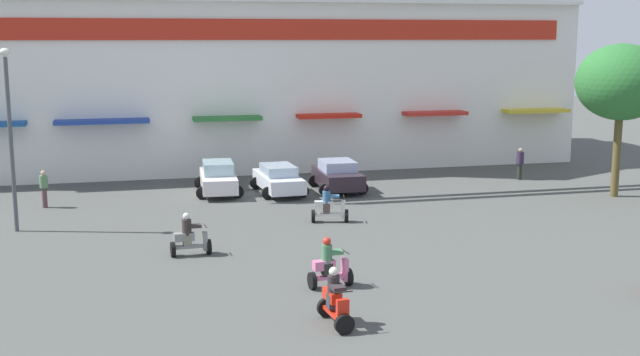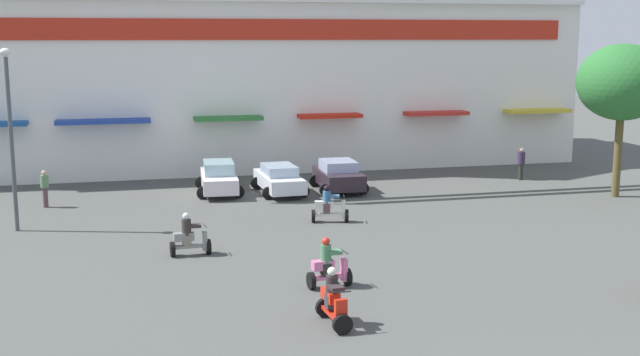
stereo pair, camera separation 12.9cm
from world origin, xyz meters
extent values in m
plane|color=#494B48|center=(0.00, 13.00, 0.00)|extent=(128.00, 128.00, 0.00)
cube|color=white|center=(0.00, 35.93, 4.60)|extent=(35.82, 11.87, 9.19)
cube|color=red|center=(0.00, 29.94, 7.78)|extent=(32.95, 0.12, 1.09)
cube|color=white|center=(0.00, 29.90, 9.31)|extent=(35.82, 0.70, 0.24)
cube|color=#213C95|center=(-9.04, 29.45, 3.18)|extent=(4.67, 1.10, 0.20)
cube|color=#2B6E30|center=(-2.70, 29.45, 3.18)|extent=(3.57, 1.10, 0.20)
cube|color=red|center=(2.79, 29.45, 3.18)|extent=(3.43, 1.10, 0.20)
cube|color=red|center=(8.93, 29.45, 3.18)|extent=(3.57, 1.10, 0.20)
cube|color=gold|center=(15.16, 29.45, 3.18)|extent=(3.84, 1.10, 0.20)
cylinder|color=brown|center=(14.27, 20.24, 1.96)|extent=(0.36, 0.36, 3.92)
ellipsoid|color=#2A692E|center=(14.27, 20.24, 5.35)|extent=(4.10, 4.21, 3.51)
cube|color=silver|center=(-3.72, 25.46, 0.62)|extent=(1.86, 4.36, 0.70)
cube|color=#92B5BE|center=(-3.72, 25.46, 1.25)|extent=(1.51, 2.22, 0.57)
cylinder|color=black|center=(-4.45, 26.83, 0.30)|extent=(0.61, 0.20, 0.60)
cylinder|color=black|center=(-2.84, 26.74, 0.30)|extent=(0.61, 0.20, 0.60)
cylinder|color=black|center=(-4.60, 24.19, 0.30)|extent=(0.61, 0.20, 0.60)
cylinder|color=black|center=(-3.00, 24.09, 0.30)|extent=(0.61, 0.20, 0.60)
cube|color=silver|center=(-0.92, 24.76, 0.59)|extent=(1.84, 4.34, 0.64)
cube|color=#9CB1C4|center=(-0.92, 24.76, 1.14)|extent=(1.51, 2.20, 0.47)
cylinder|color=black|center=(-1.80, 26.05, 0.30)|extent=(0.61, 0.19, 0.60)
cylinder|color=black|center=(-0.15, 26.12, 0.30)|extent=(0.61, 0.19, 0.60)
cylinder|color=black|center=(-1.68, 23.40, 0.30)|extent=(0.61, 0.19, 0.60)
cylinder|color=black|center=(-0.03, 23.48, 0.30)|extent=(0.61, 0.19, 0.60)
cube|color=#2B2029|center=(2.00, 24.72, 0.64)|extent=(1.88, 3.92, 0.73)
cube|color=#A2AFD2|center=(2.00, 24.72, 1.25)|extent=(1.59, 1.97, 0.49)
cylinder|color=black|center=(1.12, 25.94, 0.30)|extent=(0.60, 0.18, 0.60)
cylinder|color=black|center=(2.92, 25.90, 0.30)|extent=(0.60, 0.18, 0.60)
cylinder|color=black|center=(1.07, 23.54, 0.30)|extent=(0.60, 0.18, 0.60)
cylinder|color=black|center=(2.87, 23.50, 0.30)|extent=(0.60, 0.18, 0.60)
cylinder|color=black|center=(-5.32, 14.82, 0.26)|extent=(0.18, 0.53, 0.52)
cylinder|color=black|center=(-6.55, 14.74, 0.26)|extent=(0.18, 0.53, 0.52)
cube|color=gray|center=(-5.94, 14.78, 0.32)|extent=(1.09, 0.35, 0.10)
cube|color=gray|center=(-6.16, 14.77, 0.67)|extent=(0.70, 0.34, 0.28)
cube|color=gray|center=(-5.45, 14.81, 0.47)|extent=(0.16, 0.33, 0.66)
cylinder|color=black|center=(-5.42, 14.81, 1.01)|extent=(0.07, 0.52, 0.04)
cube|color=gray|center=(-6.06, 14.77, 0.55)|extent=(0.30, 0.34, 0.36)
cylinder|color=#302A27|center=(-6.06, 14.77, 1.00)|extent=(0.34, 0.34, 0.55)
sphere|color=silver|center=(-6.06, 14.77, 1.38)|extent=(0.25, 0.25, 0.25)
cube|color=#302A27|center=(-5.79, 14.79, 1.03)|extent=(0.46, 0.37, 0.10)
cylinder|color=black|center=(-2.80, 6.45, 0.26)|extent=(0.53, 0.19, 0.52)
cylinder|color=black|center=(-2.92, 7.78, 0.26)|extent=(0.53, 0.19, 0.52)
cube|color=red|center=(-2.86, 7.11, 0.32)|extent=(0.39, 1.20, 0.10)
cube|color=red|center=(-2.88, 7.35, 0.74)|extent=(0.37, 0.78, 0.28)
cube|color=red|center=(-2.81, 6.58, 0.52)|extent=(0.33, 0.17, 0.72)
cylinder|color=black|center=(-2.81, 6.55, 1.08)|extent=(0.52, 0.08, 0.04)
cube|color=#2B333C|center=(-2.88, 7.25, 0.62)|extent=(0.34, 0.31, 0.36)
cylinder|color=#2E2528|center=(-2.88, 7.25, 1.05)|extent=(0.35, 0.35, 0.51)
sphere|color=silver|center=(-2.88, 7.25, 1.42)|extent=(0.25, 0.25, 0.25)
cube|color=#2E2528|center=(-2.85, 6.95, 1.08)|extent=(0.38, 0.47, 0.10)
cylinder|color=black|center=(0.60, 18.24, 0.26)|extent=(0.25, 0.54, 0.52)
cylinder|color=black|center=(-0.71, 18.54, 0.26)|extent=(0.25, 0.54, 0.52)
cube|color=silver|center=(-0.05, 18.39, 0.32)|extent=(1.22, 0.53, 0.10)
cube|color=silver|center=(-0.29, 18.44, 0.73)|extent=(0.80, 0.46, 0.28)
cube|color=silver|center=(0.47, 18.27, 0.52)|extent=(0.21, 0.34, 0.72)
cylinder|color=black|center=(0.50, 18.27, 1.07)|extent=(0.15, 0.52, 0.04)
cube|color=#513D3A|center=(-0.18, 18.42, 0.61)|extent=(0.34, 0.37, 0.36)
cylinder|color=#356188|center=(-0.18, 18.42, 1.04)|extent=(0.38, 0.38, 0.49)
sphere|color=black|center=(-0.18, 18.42, 1.40)|extent=(0.25, 0.25, 0.25)
cube|color=#356188|center=(0.11, 18.35, 1.07)|extent=(0.50, 0.43, 0.10)
cylinder|color=black|center=(-1.60, 10.29, 0.26)|extent=(0.20, 0.53, 0.52)
cylinder|color=black|center=(-2.75, 10.16, 0.26)|extent=(0.20, 0.53, 0.52)
cube|color=pink|center=(-2.17, 10.23, 0.32)|extent=(1.05, 0.39, 0.10)
cube|color=pink|center=(-2.38, 10.21, 0.71)|extent=(0.68, 0.37, 0.28)
cube|color=pink|center=(-1.71, 10.28, 0.50)|extent=(0.18, 0.33, 0.69)
cylinder|color=black|center=(-1.69, 10.28, 1.05)|extent=(0.09, 0.52, 0.04)
cube|color=#262B23|center=(-2.29, 10.22, 0.59)|extent=(0.31, 0.35, 0.36)
cylinder|color=#447C53|center=(-2.29, 10.22, 1.04)|extent=(0.35, 0.35, 0.55)
sphere|color=red|center=(-2.29, 10.22, 1.43)|extent=(0.25, 0.25, 0.25)
cube|color=#447C53|center=(-2.03, 10.24, 1.07)|extent=(0.48, 0.39, 0.10)
cylinder|color=brown|center=(-11.51, 24.10, 0.44)|extent=(0.23, 0.23, 0.89)
cylinder|color=#547C54|center=(-11.51, 24.10, 1.16)|extent=(0.36, 0.36, 0.55)
sphere|color=tan|center=(-11.51, 24.10, 1.54)|extent=(0.22, 0.22, 0.22)
cylinder|color=#272924|center=(12.07, 25.32, 0.42)|extent=(0.29, 0.29, 0.83)
cylinder|color=#32263F|center=(12.07, 25.32, 1.15)|extent=(0.46, 0.46, 0.64)
sphere|color=#DAA584|center=(12.07, 25.32, 1.57)|extent=(0.20, 0.20, 0.20)
cylinder|color=#474C51|center=(-12.18, 19.87, 3.34)|extent=(0.16, 0.16, 6.67)
ellipsoid|color=silver|center=(-12.18, 19.87, 6.85)|extent=(0.40, 0.40, 0.28)
camera|label=1|loc=(-8.00, -11.85, 7.43)|focal=44.47mm
camera|label=2|loc=(-7.87, -11.88, 7.43)|focal=44.47mm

